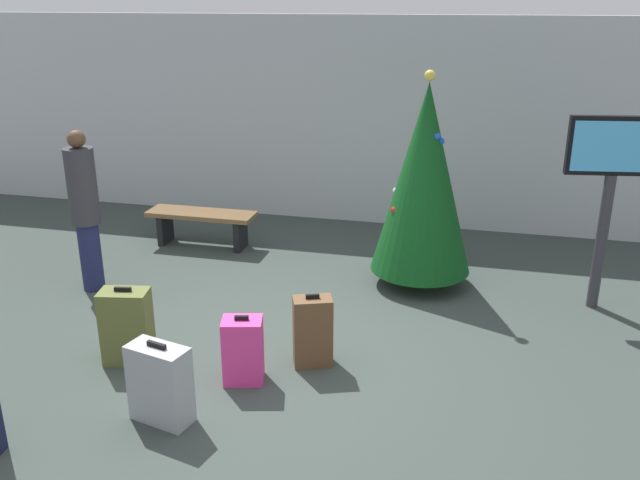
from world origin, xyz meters
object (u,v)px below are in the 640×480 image
at_px(waiting_bench, 202,220).
at_px(suitcase_0, 243,350).
at_px(traveller_0, 85,207).
at_px(suitcase_3, 313,331).
at_px(suitcase_1, 160,384).
at_px(holiday_tree, 424,179).
at_px(flight_info_kiosk, 611,175).
at_px(suitcase_2, 127,327).

distance_m(waiting_bench, suitcase_0, 3.55).
bearing_deg(traveller_0, suitcase_0, -31.80).
height_order(traveller_0, suitcase_3, traveller_0).
relative_size(traveller_0, suitcase_3, 2.65).
relative_size(suitcase_0, suitcase_1, 0.92).
relative_size(waiting_bench, suitcase_1, 2.11).
relative_size(holiday_tree, suitcase_1, 3.58).
xyz_separation_m(flight_info_kiosk, waiting_bench, (-4.91, 0.77, -1.12)).
bearing_deg(suitcase_0, traveller_0, 148.20).
bearing_deg(waiting_bench, suitcase_3, -50.29).
xyz_separation_m(waiting_bench, suitcase_3, (2.23, -2.69, -0.03)).
bearing_deg(suitcase_1, flight_info_kiosk, 40.05).
bearing_deg(suitcase_1, suitcase_0, 58.36).
bearing_deg(suitcase_1, suitcase_2, 132.69).
distance_m(traveller_0, suitcase_3, 3.14).
bearing_deg(suitcase_3, waiting_bench, 129.71).
bearing_deg(suitcase_0, waiting_bench, 118.84).
distance_m(traveller_0, suitcase_2, 1.97).
xyz_separation_m(traveller_0, suitcase_1, (1.94, -2.18, -0.66)).
height_order(suitcase_0, suitcase_1, suitcase_1).
relative_size(suitcase_0, suitcase_2, 0.85).
height_order(flight_info_kiosk, suitcase_3, flight_info_kiosk).
height_order(holiday_tree, suitcase_1, holiday_tree).
relative_size(waiting_bench, suitcase_3, 2.09).
relative_size(holiday_tree, suitcase_0, 3.91).
distance_m(flight_info_kiosk, traveller_0, 5.65).
bearing_deg(flight_info_kiosk, traveller_0, -171.09).
bearing_deg(flight_info_kiosk, holiday_tree, 175.03).
relative_size(flight_info_kiosk, traveller_0, 1.12).
height_order(suitcase_1, suitcase_2, suitcase_2).
height_order(waiting_bench, suitcase_0, suitcase_0).
distance_m(flight_info_kiosk, suitcase_0, 4.13).
relative_size(holiday_tree, suitcase_2, 3.30).
xyz_separation_m(traveller_0, suitcase_0, (2.37, -1.47, -0.69)).
bearing_deg(waiting_bench, suitcase_0, -61.16).
bearing_deg(suitcase_0, suitcase_3, 39.26).
bearing_deg(suitcase_0, suitcase_1, -121.64).
xyz_separation_m(holiday_tree, flight_info_kiosk, (1.91, -0.17, 0.20)).
bearing_deg(suitcase_0, holiday_tree, 62.93).
height_order(holiday_tree, suitcase_3, holiday_tree).
distance_m(suitcase_0, suitcase_1, 0.83).
bearing_deg(flight_info_kiosk, suitcase_2, -152.34).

